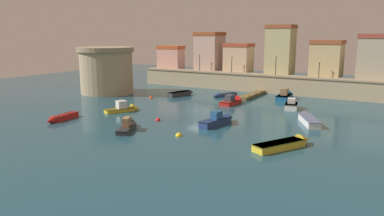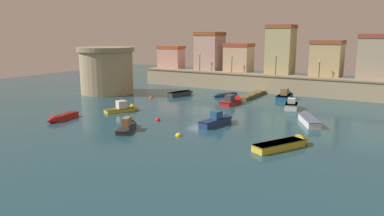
{
  "view_description": "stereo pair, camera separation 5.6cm",
  "coord_description": "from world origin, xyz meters",
  "px_view_note": "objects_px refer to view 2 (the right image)",
  "views": [
    {
      "loc": [
        25.04,
        -43.97,
        10.69
      ],
      "look_at": [
        0.0,
        -1.38,
        0.7
      ],
      "focal_mm": 34.46,
      "sensor_mm": 36.0,
      "label": 1
    },
    {
      "loc": [
        25.09,
        -43.95,
        10.69
      ],
      "look_at": [
        0.0,
        -1.38,
        0.7
      ],
      "focal_mm": 34.46,
      "sensor_mm": 36.0,
      "label": 2
    }
  ],
  "objects_px": {
    "moored_boat_3": "(307,119)",
    "moored_boat_9": "(61,118)",
    "moored_boat_7": "(183,93)",
    "moored_boat_4": "(223,95)",
    "mooring_buoy_1": "(158,120)",
    "moored_boat_0": "(233,101)",
    "quay_lamp_1": "(232,61)",
    "mooring_buoy_0": "(151,98)",
    "moored_boat_10": "(125,108)",
    "quay_lamp_0": "(200,59)",
    "quay_lamp_2": "(276,62)",
    "moored_boat_2": "(292,105)",
    "fortress_tower": "(107,70)",
    "moored_boat_5": "(287,144)",
    "moored_boat_8": "(219,120)",
    "moored_boat_6": "(128,126)",
    "mooring_buoy_2": "(179,136)",
    "quay_lamp_3": "(320,66)"
  },
  "relations": [
    {
      "from": "fortress_tower",
      "to": "moored_boat_7",
      "type": "height_order",
      "value": "fortress_tower"
    },
    {
      "from": "moored_boat_8",
      "to": "mooring_buoy_2",
      "type": "xyz_separation_m",
      "value": [
        -1.36,
        -6.9,
        -0.52
      ]
    },
    {
      "from": "moored_boat_2",
      "to": "mooring_buoy_2",
      "type": "distance_m",
      "value": 21.75
    },
    {
      "from": "moored_boat_7",
      "to": "mooring_buoy_2",
      "type": "height_order",
      "value": "moored_boat_7"
    },
    {
      "from": "moored_boat_6",
      "to": "mooring_buoy_1",
      "type": "height_order",
      "value": "moored_boat_6"
    },
    {
      "from": "quay_lamp_1",
      "to": "moored_boat_5",
      "type": "height_order",
      "value": "quay_lamp_1"
    },
    {
      "from": "quay_lamp_2",
      "to": "moored_boat_8",
      "type": "height_order",
      "value": "quay_lamp_2"
    },
    {
      "from": "fortress_tower",
      "to": "quay_lamp_1",
      "type": "bearing_deg",
      "value": 40.49
    },
    {
      "from": "quay_lamp_0",
      "to": "moored_boat_0",
      "type": "relative_size",
      "value": 0.65
    },
    {
      "from": "quay_lamp_1",
      "to": "moored_boat_4",
      "type": "relative_size",
      "value": 0.65
    },
    {
      "from": "fortress_tower",
      "to": "moored_boat_3",
      "type": "distance_m",
      "value": 37.81
    },
    {
      "from": "moored_boat_8",
      "to": "moored_boat_6",
      "type": "bearing_deg",
      "value": 142.49
    },
    {
      "from": "moored_boat_10",
      "to": "mooring_buoy_0",
      "type": "bearing_deg",
      "value": 43.14
    },
    {
      "from": "moored_boat_6",
      "to": "mooring_buoy_0",
      "type": "xyz_separation_m",
      "value": [
        -10.1,
        17.87,
        -0.41
      ]
    },
    {
      "from": "moored_boat_4",
      "to": "moored_boat_7",
      "type": "distance_m",
      "value": 7.11
    },
    {
      "from": "quay_lamp_3",
      "to": "moored_boat_7",
      "type": "relative_size",
      "value": 0.51
    },
    {
      "from": "moored_boat_7",
      "to": "fortress_tower",
      "type": "bearing_deg",
      "value": 123.83
    },
    {
      "from": "quay_lamp_1",
      "to": "moored_boat_9",
      "type": "bearing_deg",
      "value": -102.33
    },
    {
      "from": "moored_boat_7",
      "to": "moored_boat_10",
      "type": "distance_m",
      "value": 15.39
    },
    {
      "from": "moored_boat_6",
      "to": "quay_lamp_2",
      "type": "bearing_deg",
      "value": -35.96
    },
    {
      "from": "moored_boat_7",
      "to": "mooring_buoy_0",
      "type": "relative_size",
      "value": 9.3
    },
    {
      "from": "moored_boat_4",
      "to": "mooring_buoy_1",
      "type": "bearing_deg",
      "value": 24.36
    },
    {
      "from": "moored_boat_2",
      "to": "mooring_buoy_2",
      "type": "bearing_deg",
      "value": 151.02
    },
    {
      "from": "quay_lamp_1",
      "to": "mooring_buoy_2",
      "type": "relative_size",
      "value": 4.67
    },
    {
      "from": "moored_boat_3",
      "to": "moored_boat_9",
      "type": "bearing_deg",
      "value": 91.14
    },
    {
      "from": "fortress_tower",
      "to": "mooring_buoy_0",
      "type": "relative_size",
      "value": 16.56
    },
    {
      "from": "quay_lamp_2",
      "to": "moored_boat_6",
      "type": "relative_size",
      "value": 0.67
    },
    {
      "from": "moored_boat_8",
      "to": "mooring_buoy_1",
      "type": "xyz_separation_m",
      "value": [
        -7.47,
        -2.19,
        -0.52
      ]
    },
    {
      "from": "moored_boat_6",
      "to": "mooring_buoy_1",
      "type": "bearing_deg",
      "value": -30.34
    },
    {
      "from": "moored_boat_0",
      "to": "quay_lamp_1",
      "type": "bearing_deg",
      "value": 28.81
    },
    {
      "from": "quay_lamp_1",
      "to": "mooring_buoy_1",
      "type": "height_order",
      "value": "quay_lamp_1"
    },
    {
      "from": "quay_lamp_1",
      "to": "moored_boat_7",
      "type": "distance_m",
      "value": 12.82
    },
    {
      "from": "quay_lamp_3",
      "to": "moored_boat_8",
      "type": "xyz_separation_m",
      "value": [
        -5.89,
        -26.39,
        -4.8
      ]
    },
    {
      "from": "quay_lamp_1",
      "to": "moored_boat_5",
      "type": "bearing_deg",
      "value": -57.33
    },
    {
      "from": "quay_lamp_3",
      "to": "mooring_buoy_2",
      "type": "bearing_deg",
      "value": -102.29
    },
    {
      "from": "quay_lamp_3",
      "to": "mooring_buoy_0",
      "type": "height_order",
      "value": "quay_lamp_3"
    },
    {
      "from": "moored_boat_9",
      "to": "moored_boat_7",
      "type": "bearing_deg",
      "value": 165.17
    },
    {
      "from": "moored_boat_3",
      "to": "mooring_buoy_0",
      "type": "xyz_separation_m",
      "value": [
        -26.96,
        4.24,
        -0.43
      ]
    },
    {
      "from": "moored_boat_10",
      "to": "quay_lamp_1",
      "type": "bearing_deg",
      "value": 16.6
    },
    {
      "from": "quay_lamp_0",
      "to": "quay_lamp_2",
      "type": "relative_size",
      "value": 0.97
    },
    {
      "from": "quay_lamp_3",
      "to": "mooring_buoy_2",
      "type": "distance_m",
      "value": 34.48
    },
    {
      "from": "moored_boat_0",
      "to": "moored_boat_2",
      "type": "relative_size",
      "value": 1.22
    },
    {
      "from": "fortress_tower",
      "to": "quay_lamp_3",
      "type": "bearing_deg",
      "value": 24.09
    },
    {
      "from": "quay_lamp_3",
      "to": "quay_lamp_2",
      "type": "bearing_deg",
      "value": 180.0
    },
    {
      "from": "moored_boat_6",
      "to": "moored_boat_0",
      "type": "bearing_deg",
      "value": -36.08
    },
    {
      "from": "moored_boat_9",
      "to": "mooring_buoy_0",
      "type": "bearing_deg",
      "value": 172.74
    },
    {
      "from": "moored_boat_7",
      "to": "moored_boat_9",
      "type": "distance_m",
      "value": 24.05
    },
    {
      "from": "quay_lamp_2",
      "to": "moored_boat_6",
      "type": "height_order",
      "value": "quay_lamp_2"
    },
    {
      "from": "quay_lamp_3",
      "to": "moored_boat_4",
      "type": "bearing_deg",
      "value": -150.39
    },
    {
      "from": "quay_lamp_1",
      "to": "quay_lamp_2",
      "type": "bearing_deg",
      "value": -0.0
    }
  ]
}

